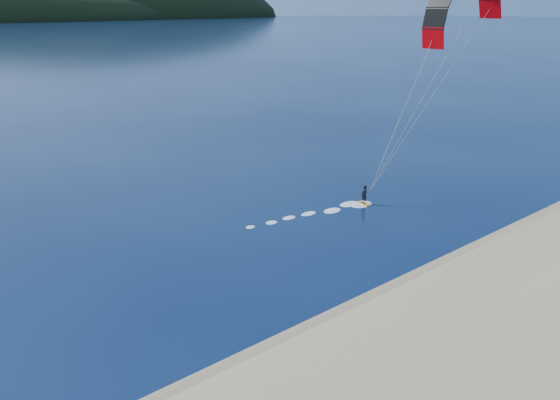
% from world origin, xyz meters
% --- Properties ---
extents(ground, '(1800.00, 1800.00, 0.00)m').
position_xyz_m(ground, '(0.00, 0.00, 0.00)').
color(ground, '#071536').
rests_on(ground, ground).
extents(wet_sand, '(220.00, 2.50, 0.10)m').
position_xyz_m(wet_sand, '(0.00, 4.50, 0.05)').
color(wet_sand, '#927655').
rests_on(wet_sand, ground).
extents(kitesurfer_near, '(20.08, 6.41, 16.53)m').
position_xyz_m(kitesurfer_near, '(19.88, 11.97, 13.10)').
color(kitesurfer_near, orange).
rests_on(kitesurfer_near, ground).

